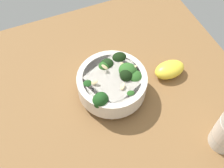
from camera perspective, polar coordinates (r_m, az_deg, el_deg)
ground_plane at (r=73.16cm, az=0.69°, el=-2.91°), size 69.11×69.11×3.10cm
bowl_of_broccoli at (r=68.49cm, az=0.16°, el=0.30°), size 17.02×17.02×9.36cm
lemon_wedge at (r=75.61cm, az=11.62°, el=2.90°), size 5.37×8.43×3.89cm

